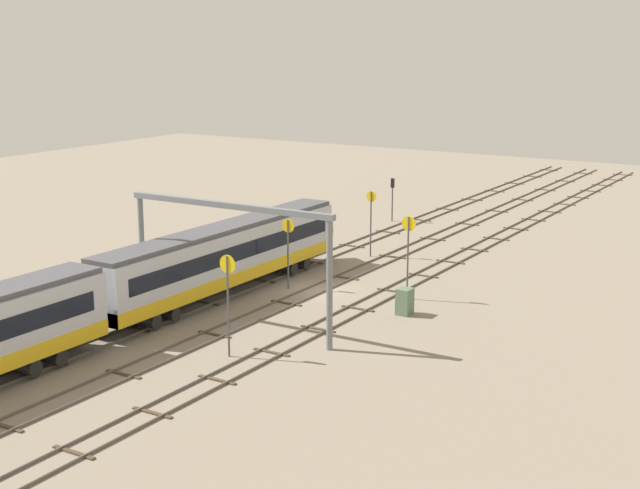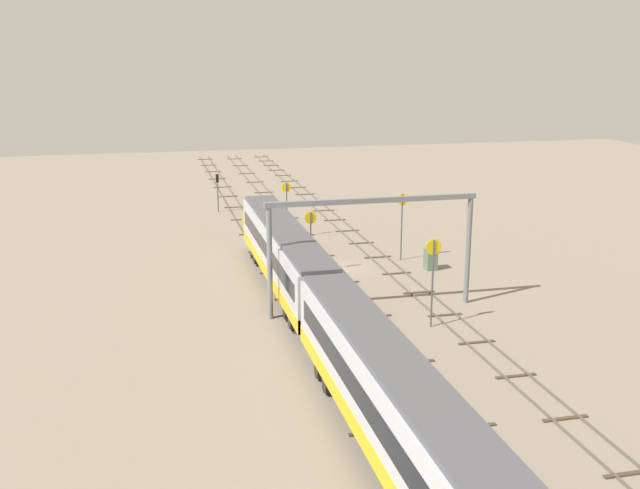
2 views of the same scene
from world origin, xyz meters
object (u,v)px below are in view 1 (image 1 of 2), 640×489
object	(u,v)px
speed_sign_near_foreground	(408,245)
speed_sign_mid_trackside	(371,215)
speed_sign_far_trackside	(228,290)
speed_sign_distant_end	(288,243)
signal_light_trackside_approach	(392,193)
overhead_gantry	(229,237)
relay_cabinet	(405,301)

from	to	relation	value
speed_sign_near_foreground	speed_sign_mid_trackside	world-z (taller)	speed_sign_near_foreground
speed_sign_mid_trackside	speed_sign_far_trackside	xyz separation A→B (m)	(-25.30, -4.69, 0.41)
speed_sign_distant_end	signal_light_trackside_approach	distance (m)	26.14
speed_sign_far_trackside	signal_light_trackside_approach	bearing A→B (deg)	14.11
overhead_gantry	speed_sign_near_foreground	distance (m)	13.41
speed_sign_distant_end	relay_cabinet	bearing A→B (deg)	-96.98
speed_sign_near_foreground	signal_light_trackside_approach	bearing A→B (deg)	29.36
overhead_gantry	speed_sign_mid_trackside	bearing A→B (deg)	4.94
speed_sign_near_foreground	speed_sign_far_trackside	bearing A→B (deg)	167.70
speed_sign_distant_end	signal_light_trackside_approach	bearing A→B (deg)	10.76
signal_light_trackside_approach	relay_cabinet	world-z (taller)	signal_light_trackside_approach
overhead_gantry	speed_sign_near_foreground	size ratio (longest dim) A/B	2.54
speed_sign_mid_trackside	signal_light_trackside_approach	world-z (taller)	speed_sign_mid_trackside
speed_sign_far_trackside	speed_sign_distant_end	world-z (taller)	speed_sign_far_trackside
speed_sign_near_foreground	signal_light_trackside_approach	xyz separation A→B (m)	(23.59, 13.27, -1.04)
speed_sign_distant_end	speed_sign_near_foreground	bearing A→B (deg)	-76.11
relay_cabinet	speed_sign_distant_end	bearing A→B (deg)	83.02
overhead_gantry	signal_light_trackside_approach	size ratio (longest dim) A/B	3.48
relay_cabinet	speed_sign_mid_trackside	bearing A→B (deg)	36.37
overhead_gantry	signal_light_trackside_approach	xyz separation A→B (m)	(35.29, 7.02, -3.03)
relay_cabinet	signal_light_trackside_approach	bearing A→B (deg)	28.69
speed_sign_near_foreground	relay_cabinet	size ratio (longest dim) A/B	3.35
speed_sign_far_trackside	signal_light_trackside_approach	xyz separation A→B (m)	(39.23, 9.86, -1.10)
speed_sign_near_foreground	speed_sign_distant_end	size ratio (longest dim) A/B	1.14
overhead_gantry	speed_sign_distant_end	world-z (taller)	overhead_gantry
overhead_gantry	speed_sign_distant_end	distance (m)	10.16
overhead_gantry	speed_sign_far_trackside	world-z (taller)	overhead_gantry
overhead_gantry	relay_cabinet	bearing A→B (deg)	-42.40
speed_sign_near_foreground	speed_sign_far_trackside	world-z (taller)	speed_sign_far_trackside
overhead_gantry	speed_sign_near_foreground	xyz separation A→B (m)	(11.69, -6.25, -2.00)
overhead_gantry	speed_sign_far_trackside	distance (m)	5.23
signal_light_trackside_approach	speed_sign_distant_end	bearing A→B (deg)	-169.24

